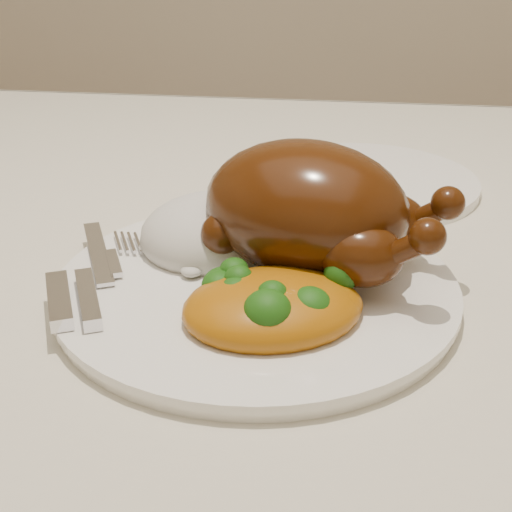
# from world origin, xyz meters

# --- Properties ---
(dining_table) EXTENTS (1.60, 0.90, 0.76)m
(dining_table) POSITION_xyz_m (0.00, 0.00, 0.67)
(dining_table) COLOR brown
(dining_table) RESTS_ON floor
(tablecloth) EXTENTS (1.73, 1.03, 0.18)m
(tablecloth) POSITION_xyz_m (0.00, 0.00, 0.74)
(tablecloth) COLOR beige
(tablecloth) RESTS_ON dining_table
(dinner_plate) EXTENTS (0.34, 0.34, 0.01)m
(dinner_plate) POSITION_xyz_m (0.14, -0.07, 0.77)
(dinner_plate) COLOR white
(dinner_plate) RESTS_ON tablecloth
(side_plate) EXTENTS (0.26, 0.26, 0.01)m
(side_plate) POSITION_xyz_m (0.21, 0.17, 0.77)
(side_plate) COLOR white
(side_plate) RESTS_ON tablecloth
(roast_chicken) EXTENTS (0.20, 0.16, 0.10)m
(roast_chicken) POSITION_xyz_m (0.17, -0.04, 0.83)
(roast_chicken) COLOR #431B07
(roast_chicken) RESTS_ON dinner_plate
(rice_mound) EXTENTS (0.15, 0.14, 0.06)m
(rice_mound) POSITION_xyz_m (0.10, -0.02, 0.79)
(rice_mound) COLOR silver
(rice_mound) RESTS_ON dinner_plate
(mac_and_cheese) EXTENTS (0.14, 0.13, 0.05)m
(mac_and_cheese) POSITION_xyz_m (0.16, -0.12, 0.79)
(mac_and_cheese) COLOR #AF5C0B
(mac_and_cheese) RESTS_ON dinner_plate
(cutlery) EXTENTS (0.07, 0.16, 0.01)m
(cutlery) POSITION_xyz_m (0.02, -0.10, 0.79)
(cutlery) COLOR silver
(cutlery) RESTS_ON dinner_plate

